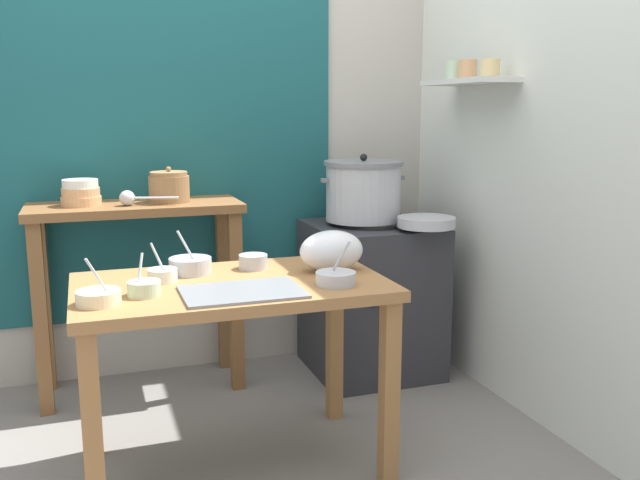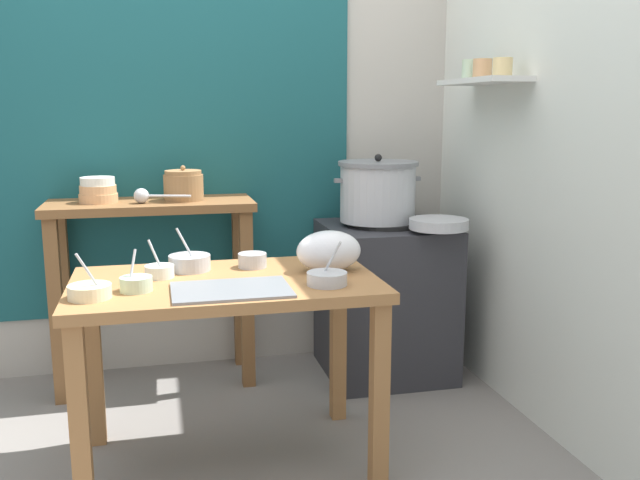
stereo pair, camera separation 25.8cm
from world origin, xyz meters
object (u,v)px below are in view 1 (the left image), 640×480
at_px(stove_block, 371,297).
at_px(bowl_stack_enamel, 81,193).
at_px(wide_pan, 426,222).
at_px(prep_bowl_5, 144,288).
at_px(steamer_pot, 363,191).
at_px(prep_bowl_2, 253,261).
at_px(prep_bowl_4, 336,277).
at_px(prep_table, 232,311).
at_px(back_shelf_table, 137,250).
at_px(prep_bowl_1, 98,297).
at_px(ladle, 129,198).
at_px(serving_tray, 242,292).
at_px(prep_bowl_3, 162,274).
at_px(plastic_bag, 331,251).
at_px(clay_pot, 169,187).
at_px(prep_bowl_0, 190,265).

distance_m(stove_block, bowl_stack_enamel, 1.48).
height_order(wide_pan, prep_bowl_5, prep_bowl_5).
height_order(steamer_pot, prep_bowl_2, steamer_pot).
bearing_deg(prep_bowl_4, wide_pan, 43.09).
distance_m(prep_table, back_shelf_table, 0.92).
bearing_deg(prep_table, prep_bowl_1, -161.68).
height_order(bowl_stack_enamel, ladle, bowl_stack_enamel).
height_order(bowl_stack_enamel, prep_bowl_4, bowl_stack_enamel).
xyz_separation_m(prep_table, stove_block, (0.87, 0.75, -0.23)).
height_order(back_shelf_table, bowl_stack_enamel, bowl_stack_enamel).
xyz_separation_m(serving_tray, prep_bowl_1, (-0.46, 0.02, 0.02)).
height_order(back_shelf_table, prep_bowl_3, back_shelf_table).
bearing_deg(plastic_bag, clay_pot, 120.70).
height_order(prep_bowl_2, prep_bowl_5, prep_bowl_5).
relative_size(clay_pot, prep_bowl_0, 1.10).
distance_m(bowl_stack_enamel, prep_bowl_5, 1.02).
xyz_separation_m(stove_block, steamer_pot, (-0.04, 0.02, 0.55)).
bearing_deg(prep_bowl_4, serving_tray, -178.91).
xyz_separation_m(clay_pot, prep_bowl_5, (-0.21, -0.97, -0.22)).
bearing_deg(bowl_stack_enamel, clay_pot, -1.85).
height_order(prep_bowl_1, prep_bowl_4, same).
bearing_deg(ladle, prep_table, -70.34).
distance_m(clay_pot, prep_bowl_3, 0.83).
bearing_deg(prep_bowl_3, plastic_bag, -4.26).
bearing_deg(back_shelf_table, ladle, -111.56).
xyz_separation_m(clay_pot, plastic_bag, (0.50, -0.84, -0.17)).
relative_size(clay_pot, prep_bowl_5, 1.33).
bearing_deg(prep_bowl_0, bowl_stack_enamel, 117.67).
height_order(prep_table, back_shelf_table, back_shelf_table).
bearing_deg(prep_bowl_0, wide_pan, 15.24).
relative_size(steamer_pot, prep_bowl_2, 3.96).
bearing_deg(prep_bowl_5, prep_bowl_0, 54.27).
distance_m(back_shelf_table, prep_bowl_2, 0.81).
distance_m(prep_bowl_3, prep_bowl_4, 0.62).
bearing_deg(bowl_stack_enamel, prep_bowl_0, -62.33).
relative_size(stove_block, prep_bowl_4, 4.93).
height_order(ladle, prep_bowl_0, ladle).
height_order(prep_table, stove_block, stove_block).
relative_size(clay_pot, wide_pan, 0.68).
bearing_deg(clay_pot, plastic_bag, -59.30).
bearing_deg(prep_bowl_0, stove_block, 30.09).
distance_m(steamer_pot, prep_bowl_2, 0.94).
xyz_separation_m(back_shelf_table, stove_block, (1.13, -0.13, -0.30)).
distance_m(prep_bowl_4, prep_bowl_5, 0.65).
xyz_separation_m(stove_block, clay_pot, (-0.97, 0.13, 0.59)).
height_order(prep_bowl_0, prep_bowl_4, prep_bowl_0).
bearing_deg(prep_bowl_5, ladle, 88.55).
height_order(stove_block, ladle, ladle).
relative_size(stove_block, prep_bowl_3, 5.47).
distance_m(prep_bowl_0, prep_bowl_2, 0.24).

